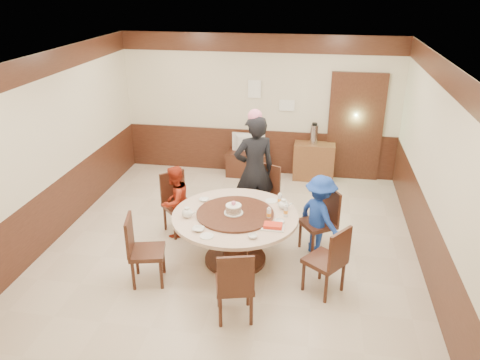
% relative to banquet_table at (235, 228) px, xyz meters
% --- Properties ---
extents(room, '(6.00, 6.04, 2.84)m').
position_rel_banquet_table_xyz_m(room, '(-0.11, 0.44, 0.55)').
color(room, beige).
rests_on(room, ground).
extents(banquet_table, '(1.76, 1.76, 0.78)m').
position_rel_banquet_table_xyz_m(banquet_table, '(0.00, 0.00, 0.00)').
color(banquet_table, '#3E1E13').
rests_on(banquet_table, ground).
extents(chair_0, '(0.61, 0.61, 0.97)m').
position_rel_banquet_table_xyz_m(chair_0, '(1.17, 0.49, -0.23)').
color(chair_0, '#3E1E13').
rests_on(chair_0, ground).
extents(chair_1, '(0.58, 0.59, 0.97)m').
position_rel_banquet_table_xyz_m(chair_1, '(0.24, 1.23, -0.23)').
color(chair_1, '#3E1E13').
rests_on(chair_1, ground).
extents(chair_2, '(0.62, 0.62, 0.97)m').
position_rel_banquet_table_xyz_m(chair_2, '(-1.04, 0.70, -0.23)').
color(chair_2, '#3E1E13').
rests_on(chair_2, ground).
extents(chair_3, '(0.54, 0.53, 0.97)m').
position_rel_banquet_table_xyz_m(chair_3, '(-1.08, -0.69, -0.23)').
color(chair_3, '#3E1E13').
rests_on(chair_3, ground).
extents(chair_4, '(0.54, 0.54, 0.97)m').
position_rel_banquet_table_xyz_m(chair_4, '(0.21, -1.20, -0.23)').
color(chair_4, '#3E1E13').
rests_on(chair_4, ground).
extents(chair_5, '(0.62, 0.62, 0.97)m').
position_rel_banquet_table_xyz_m(chair_5, '(1.26, -0.51, -0.23)').
color(chair_5, '#3E1E13').
rests_on(chair_5, ground).
extents(person_standing, '(0.79, 0.67, 1.84)m').
position_rel_banquet_table_xyz_m(person_standing, '(0.09, 1.22, 0.39)').
color(person_standing, black).
rests_on(person_standing, ground).
extents(person_red, '(0.62, 0.69, 1.15)m').
position_rel_banquet_table_xyz_m(person_red, '(-1.05, 0.59, 0.04)').
color(person_red, '#A02A15').
rests_on(person_red, ground).
extents(person_blue, '(0.86, 0.90, 1.23)m').
position_rel_banquet_table_xyz_m(person_blue, '(1.16, 0.42, 0.08)').
color(person_blue, '#183A9E').
rests_on(person_blue, ground).
extents(birthday_cake, '(0.27, 0.27, 0.19)m').
position_rel_banquet_table_xyz_m(birthday_cake, '(-0.02, -0.02, 0.31)').
color(birthday_cake, white).
rests_on(birthday_cake, banquet_table).
extents(teapot_left, '(0.17, 0.15, 0.13)m').
position_rel_banquet_table_xyz_m(teapot_left, '(-0.63, -0.18, 0.28)').
color(teapot_left, white).
rests_on(teapot_left, banquet_table).
extents(teapot_right, '(0.17, 0.15, 0.13)m').
position_rel_banquet_table_xyz_m(teapot_right, '(0.64, 0.29, 0.28)').
color(teapot_right, white).
rests_on(teapot_right, banquet_table).
extents(bowl_0, '(0.14, 0.14, 0.03)m').
position_rel_banquet_table_xyz_m(bowl_0, '(-0.53, 0.35, 0.23)').
color(bowl_0, white).
rests_on(bowl_0, banquet_table).
extents(bowl_1, '(0.12, 0.12, 0.04)m').
position_rel_banquet_table_xyz_m(bowl_1, '(0.33, -0.58, 0.24)').
color(bowl_1, white).
rests_on(bowl_1, banquet_table).
extents(bowl_2, '(0.15, 0.15, 0.04)m').
position_rel_banquet_table_xyz_m(bowl_2, '(-0.39, -0.52, 0.24)').
color(bowl_2, white).
rests_on(bowl_2, banquet_table).
extents(bowl_3, '(0.14, 0.14, 0.04)m').
position_rel_banquet_table_xyz_m(bowl_3, '(0.63, -0.15, 0.24)').
color(bowl_3, white).
rests_on(bowl_3, banquet_table).
extents(saucer_near, '(0.18, 0.18, 0.01)m').
position_rel_banquet_table_xyz_m(saucer_near, '(-0.25, -0.65, 0.22)').
color(saucer_near, white).
rests_on(saucer_near, banquet_table).
extents(saucer_far, '(0.18, 0.18, 0.01)m').
position_rel_banquet_table_xyz_m(saucer_far, '(0.45, 0.50, 0.22)').
color(saucer_far, white).
rests_on(saucer_far, banquet_table).
extents(shrimp_platter, '(0.30, 0.20, 0.06)m').
position_rel_banquet_table_xyz_m(shrimp_platter, '(0.56, -0.30, 0.24)').
color(shrimp_platter, white).
rests_on(shrimp_platter, banquet_table).
extents(bottle_0, '(0.06, 0.06, 0.16)m').
position_rel_banquet_table_xyz_m(bottle_0, '(0.47, -0.06, 0.30)').
color(bottle_0, white).
rests_on(bottle_0, banquet_table).
extents(bottle_1, '(0.06, 0.06, 0.16)m').
position_rel_banquet_table_xyz_m(bottle_1, '(0.69, 0.07, 0.30)').
color(bottle_1, white).
rests_on(bottle_1, banquet_table).
extents(bottle_2, '(0.06, 0.06, 0.16)m').
position_rel_banquet_table_xyz_m(bottle_2, '(0.58, 0.42, 0.30)').
color(bottle_2, white).
rests_on(bottle_2, banquet_table).
extents(tv_stand, '(0.85, 0.45, 0.50)m').
position_rel_banquet_table_xyz_m(tv_stand, '(-0.31, 3.18, -0.28)').
color(tv_stand, '#3E1E13').
rests_on(tv_stand, ground).
extents(television, '(0.67, 0.10, 0.38)m').
position_rel_banquet_table_xyz_m(television, '(-0.31, 3.18, 0.16)').
color(television, gray).
rests_on(television, tv_stand).
extents(side_cabinet, '(0.80, 0.40, 0.75)m').
position_rel_banquet_table_xyz_m(side_cabinet, '(1.02, 3.21, -0.16)').
color(side_cabinet, brown).
rests_on(side_cabinet, ground).
extents(thermos, '(0.15, 0.15, 0.38)m').
position_rel_banquet_table_xyz_m(thermos, '(1.00, 3.21, 0.41)').
color(thermos, silver).
rests_on(thermos, side_cabinet).
extents(notice_left, '(0.25, 0.00, 0.35)m').
position_rel_banquet_table_xyz_m(notice_left, '(-0.22, 3.38, 1.22)').
color(notice_left, white).
rests_on(notice_left, room).
extents(notice_right, '(0.30, 0.00, 0.22)m').
position_rel_banquet_table_xyz_m(notice_right, '(0.43, 3.38, 0.92)').
color(notice_right, white).
rests_on(notice_right, room).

